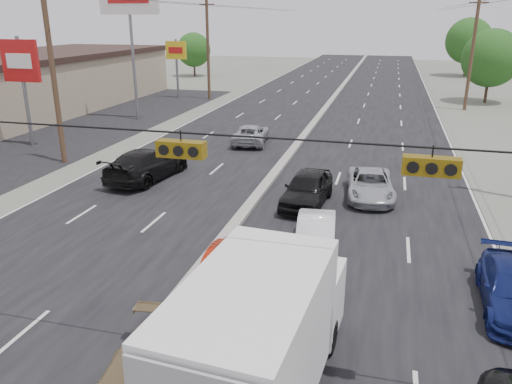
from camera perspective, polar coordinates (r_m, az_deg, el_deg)
ground at (r=13.63m, az=-13.44°, el=-17.56°), size 200.00×200.00×0.00m
road_surface at (r=40.66m, az=6.63°, el=7.73°), size 20.00×160.00×0.02m
center_median at (r=40.64m, az=6.64°, el=7.87°), size 0.50×160.00×0.20m
parking_lot at (r=42.00m, az=-18.27°, el=7.26°), size 10.00×42.00×0.02m
utility_pole_left_b at (r=30.58m, az=-22.17°, el=12.38°), size 1.60×0.30×10.00m
utility_pole_left_c at (r=52.75m, az=-5.52°, el=16.00°), size 1.60×0.30×10.00m
utility_pole_right_c at (r=50.01m, az=23.47°, el=14.39°), size 1.60×0.30×10.00m
traffic_signals at (r=10.66m, az=-9.04°, el=5.13°), size 25.00×0.30×0.54m
pole_sign_mid at (r=35.69m, az=-25.26°, el=12.79°), size 2.60×0.25×7.00m
pole_sign_billboard at (r=42.52m, az=-14.30°, el=19.83°), size 5.00×0.25×11.00m
pole_sign_far at (r=54.09m, az=-9.10°, el=15.19°), size 2.20×0.25×6.00m
tree_left_far at (r=74.87m, az=-7.13°, el=15.83°), size 4.80×4.80×6.12m
tree_right_mid at (r=55.38m, az=25.29°, el=13.67°), size 5.60×5.60×7.14m
tree_right_far at (r=80.18m, az=23.14°, el=15.61°), size 6.40×6.40×8.16m
box_truck at (r=10.85m, az=0.68°, el=-16.27°), size 2.87×6.88×3.41m
red_sedan at (r=15.30m, az=-3.16°, el=-9.51°), size 1.52×4.25×1.39m
queue_car_a at (r=22.61m, az=5.85°, el=0.37°), size 2.10×4.59×1.53m
queue_car_b at (r=18.18m, az=6.83°, el=-4.95°), size 1.74×3.99×1.28m
queue_car_c at (r=24.04m, az=12.93°, el=0.79°), size 2.52×4.73×1.27m
oncoming_near at (r=26.76m, az=-12.36°, el=3.11°), size 2.98×5.81×1.61m
oncoming_far at (r=33.82m, az=-0.58°, el=6.61°), size 2.65×4.80×1.27m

